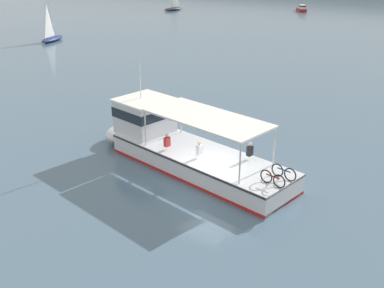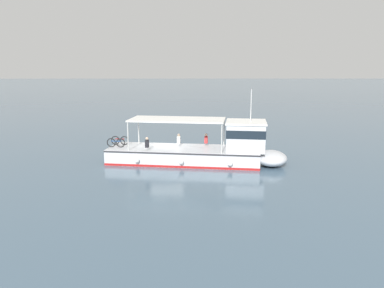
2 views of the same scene
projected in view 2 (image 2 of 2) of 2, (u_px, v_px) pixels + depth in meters
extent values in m
plane|color=slate|center=(167.00, 159.00, 28.93)|extent=(400.00, 400.00, 0.00)
cube|color=silver|center=(184.00, 155.00, 27.70)|extent=(11.15, 4.74, 1.10)
ellipsoid|color=silver|center=(271.00, 158.00, 26.88)|extent=(2.60, 3.23, 1.01)
cube|color=red|center=(184.00, 161.00, 27.79)|extent=(11.16, 4.78, 0.16)
cube|color=#2D2D33|center=(184.00, 149.00, 27.61)|extent=(11.16, 4.79, 0.10)
cube|color=silver|center=(246.00, 136.00, 26.82)|extent=(2.97, 3.07, 1.90)
cube|color=#19232D|center=(246.00, 132.00, 26.75)|extent=(3.02, 3.14, 0.56)
cube|color=white|center=(246.00, 122.00, 26.62)|extent=(3.15, 3.25, 0.12)
cube|color=white|center=(177.00, 119.00, 27.25)|extent=(7.06, 3.89, 0.10)
cylinder|color=silver|center=(224.00, 132.00, 28.34)|extent=(0.08, 0.08, 2.00)
cylinder|color=silver|center=(222.00, 139.00, 25.70)|extent=(0.08, 0.08, 2.00)
cylinder|color=silver|center=(139.00, 130.00, 29.21)|extent=(0.08, 0.08, 2.00)
cylinder|color=silver|center=(128.00, 136.00, 26.57)|extent=(0.08, 0.08, 2.00)
cylinder|color=silver|center=(251.00, 105.00, 26.35)|extent=(0.06, 0.06, 2.20)
sphere|color=white|center=(230.00, 164.00, 25.53)|extent=(0.36, 0.36, 0.36)
sphere|color=white|center=(181.00, 162.00, 25.97)|extent=(0.36, 0.36, 0.36)
sphere|color=white|center=(137.00, 161.00, 26.38)|extent=(0.36, 0.36, 0.36)
torus|color=black|center=(124.00, 141.00, 28.57)|extent=(0.66, 0.16, 0.66)
torus|color=black|center=(115.00, 140.00, 28.66)|extent=(0.66, 0.16, 0.66)
cylinder|color=maroon|center=(120.00, 139.00, 28.59)|extent=(0.70, 0.16, 0.06)
torus|color=black|center=(121.00, 143.00, 27.70)|extent=(0.66, 0.16, 0.66)
torus|color=black|center=(111.00, 143.00, 27.79)|extent=(0.66, 0.16, 0.66)
cylinder|color=#1E478C|center=(116.00, 141.00, 27.72)|extent=(0.70, 0.16, 0.06)
cube|color=black|center=(147.00, 144.00, 26.74)|extent=(0.26, 0.35, 0.52)
sphere|color=beige|center=(147.00, 139.00, 26.67)|extent=(0.20, 0.20, 0.20)
cube|color=white|center=(179.00, 140.00, 28.09)|extent=(0.26, 0.35, 0.52)
sphere|color=beige|center=(179.00, 135.00, 28.01)|extent=(0.20, 0.20, 0.20)
cube|color=red|center=(206.00, 140.00, 28.24)|extent=(0.26, 0.35, 0.52)
sphere|color=beige|center=(206.00, 135.00, 28.17)|extent=(0.20, 0.20, 0.20)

